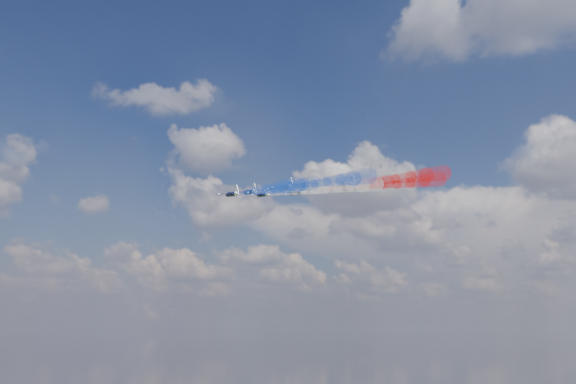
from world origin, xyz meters
The scene contains 16 objects.
jet_lead centered at (-33.95, 1.72, 157.96)m, with size 8.59×10.73×2.86m, color black, non-canonical shape.
trail_lead centered at (-14.10, -9.06, 154.79)m, with size 3.58×36.14×3.58m, color white, non-canonical shape.
jet_inner_left centered at (-28.46, -11.08, 155.92)m, with size 8.59×10.73×2.86m, color black, non-canonical shape.
trail_inner_left centered at (-8.61, -21.86, 152.76)m, with size 3.58×36.14×3.58m, color blue, non-canonical shape.
jet_inner_right centered at (-18.24, 5.67, 158.03)m, with size 8.59×10.73×2.86m, color black, non-canonical shape.
trail_inner_right centered at (1.61, -5.12, 154.87)m, with size 3.58×36.14×3.58m, color red, non-canonical shape.
jet_outer_left centered at (-23.57, -24.19, 152.45)m, with size 8.59×10.73×2.86m, color black, non-canonical shape.
trail_outer_left centered at (-3.72, -34.97, 149.29)m, with size 3.58×36.14×3.58m, color blue, non-canonical shape.
jet_center_third centered at (-14.10, -7.73, 154.42)m, with size 8.59×10.73×2.86m, color black, non-canonical shape.
trail_center_third centered at (5.75, -18.51, 151.26)m, with size 3.58×36.14×3.58m, color white, non-canonical shape.
jet_outer_right centered at (-6.03, 7.98, 157.23)m, with size 8.59×10.73×2.86m, color black, non-canonical shape.
trail_outer_right centered at (13.82, -2.81, 154.07)m, with size 3.58×36.14×3.58m, color red, non-canonical shape.
jet_rear_left centered at (-8.80, -20.42, 152.96)m, with size 8.59×10.73×2.86m, color black, non-canonical shape.
trail_rear_left centered at (11.05, -31.21, 149.80)m, with size 3.58×36.14×3.58m, color blue, non-canonical shape.
jet_rear_right centered at (1.31, -7.02, 154.71)m, with size 8.59×10.73×2.86m, color black, non-canonical shape.
trail_rear_right centered at (21.16, -17.81, 151.55)m, with size 3.58×36.14×3.58m, color red, non-canonical shape.
Camera 1 is at (88.06, -149.34, 117.34)m, focal length 40.24 mm.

